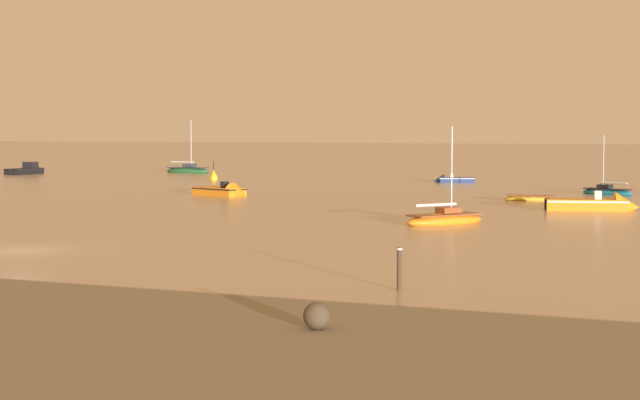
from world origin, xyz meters
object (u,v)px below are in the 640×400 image
object	(u,v)px
motorboat_moored_4	(600,206)
sailboat_moored_0	(445,220)
sailboat_moored_1	(607,192)
rowboat_moored_0	(530,199)
channel_buoy	(214,176)
motorboat_moored_5	(451,181)
mooring_post_left	(399,270)
sailboat_moored_3	(188,170)
motorboat_moored_6	(226,193)
motorboat_moored_3	(29,171)

from	to	relation	value
motorboat_moored_4	sailboat_moored_0	bearing A→B (deg)	-131.04
sailboat_moored_0	motorboat_moored_4	bearing A→B (deg)	8.98
sailboat_moored_1	rowboat_moored_0	bearing A→B (deg)	90.48
rowboat_moored_0	channel_buoy	distance (m)	45.38
motorboat_moored_5	mooring_post_left	bearing A→B (deg)	82.97
sailboat_moored_3	rowboat_moored_0	size ratio (longest dim) A/B	1.78
motorboat_moored_5	rowboat_moored_0	distance (m)	29.33
rowboat_moored_0	channel_buoy	size ratio (longest dim) A/B	1.84
motorboat_moored_6	sailboat_moored_3	bearing A→B (deg)	144.56
sailboat_moored_0	rowboat_moored_0	xyz separation A→B (m)	(0.99, 22.74, -0.10)
motorboat_moored_6	mooring_post_left	size ratio (longest dim) A/B	3.57
sailboat_moored_3	motorboat_moored_5	bearing A→B (deg)	-10.98
motorboat_moored_4	channel_buoy	world-z (taller)	channel_buoy
sailboat_moored_0	channel_buoy	world-z (taller)	sailboat_moored_0
sailboat_moored_1	channel_buoy	distance (m)	46.52
motorboat_moored_5	channel_buoy	distance (m)	27.39
sailboat_moored_3	rowboat_moored_0	distance (m)	65.38
sailboat_moored_3	channel_buoy	distance (m)	21.39
sailboat_moored_1	mooring_post_left	distance (m)	59.13
motorboat_moored_4	motorboat_moored_6	xyz separation A→B (m)	(-32.46, 4.07, -0.03)
mooring_post_left	motorboat_moored_6	bearing A→B (deg)	124.25
mooring_post_left	sailboat_moored_3	bearing A→B (deg)	123.88
motorboat_moored_5	rowboat_moored_0	xyz separation A→B (m)	(13.56, -26.00, -0.04)
motorboat_moored_5	channel_buoy	world-z (taller)	channel_buoy
sailboat_moored_1	sailboat_moored_3	distance (m)	64.44
sailboat_moored_1	motorboat_moored_5	world-z (taller)	sailboat_moored_1
sailboat_moored_1	motorboat_moored_6	size ratio (longest dim) A/B	0.90
motorboat_moored_3	sailboat_moored_1	bearing A→B (deg)	-100.28
motorboat_moored_3	motorboat_moored_4	distance (m)	84.96
motorboat_moored_4	channel_buoy	size ratio (longest dim) A/B	3.01
motorboat_moored_3	motorboat_moored_6	size ratio (longest dim) A/B	1.02
sailboat_moored_1	rowboat_moored_0	size ratio (longest dim) A/B	1.32
sailboat_moored_0	sailboat_moored_1	distance (m)	33.84
sailboat_moored_1	motorboat_moored_5	size ratio (longest dim) A/B	1.18
channel_buoy	sailboat_moored_3	bearing A→B (deg)	127.75
sailboat_moored_0	motorboat_moored_5	xyz separation A→B (m)	(-12.56, 48.75, -0.06)
rowboat_moored_0	motorboat_moored_6	bearing A→B (deg)	2.14
sailboat_moored_1	motorboat_moored_4	bearing A→B (deg)	120.58
sailboat_moored_0	motorboat_moored_5	size ratio (longest dim) A/B	1.33
sailboat_moored_0	rowboat_moored_0	size ratio (longest dim) A/B	1.49
sailboat_moored_0	mooring_post_left	size ratio (longest dim) A/B	3.61
sailboat_moored_0	rowboat_moored_0	world-z (taller)	sailboat_moored_0
sailboat_moored_0	sailboat_moored_1	size ratio (longest dim) A/B	1.13
motorboat_moored_3	rowboat_moored_0	distance (m)	75.76
motorboat_moored_6	mooring_post_left	bearing A→B (deg)	-34.67
sailboat_moored_1	sailboat_moored_3	bearing A→B (deg)	1.06
rowboat_moored_0	channel_buoy	world-z (taller)	channel_buoy
motorboat_moored_4	motorboat_moored_5	world-z (taller)	motorboat_moored_4
sailboat_moored_3	channel_buoy	xyz separation A→B (m)	(13.10, -16.91, 0.13)
sailboat_moored_0	motorboat_moored_3	xyz separation A→B (m)	(-70.09, 48.94, 0.09)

